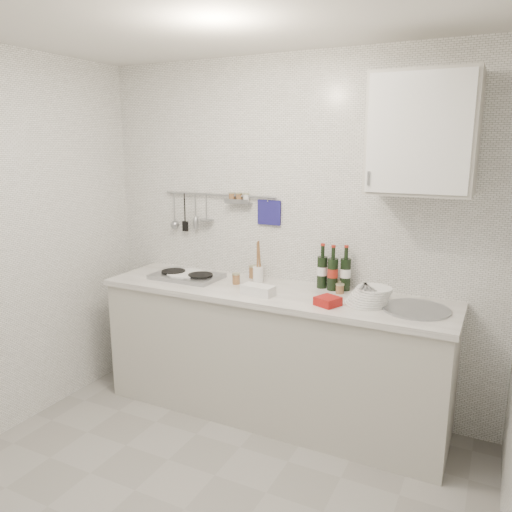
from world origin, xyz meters
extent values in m
plane|color=gray|center=(0.00, 0.00, 0.00)|extent=(3.00, 3.00, 0.00)
cube|color=silver|center=(0.00, 1.40, 1.25)|extent=(3.00, 0.02, 2.50)
cube|color=#B3B0A6|center=(0.00, 1.10, 0.44)|extent=(2.40, 0.60, 0.88)
cube|color=white|center=(0.00, 1.10, 0.90)|extent=(2.44, 0.64, 0.04)
cube|color=black|center=(0.00, 1.12, 0.05)|extent=(2.34, 0.52, 0.10)
cube|color=#93969B|center=(-0.70, 1.10, 0.94)|extent=(0.50, 0.32, 0.03)
cylinder|color=black|center=(-0.82, 1.10, 0.96)|extent=(0.18, 0.18, 0.01)
cylinder|color=black|center=(-0.58, 1.10, 0.96)|extent=(0.18, 0.18, 0.01)
cylinder|color=#93969B|center=(0.95, 1.10, 0.93)|extent=(0.40, 0.40, 0.02)
cylinder|color=#93969B|center=(0.95, 1.10, 0.87)|extent=(0.34, 0.34, 0.10)
cylinder|color=#93969B|center=(-0.58, 1.37, 1.52)|extent=(0.95, 0.02, 0.02)
cube|color=navy|center=(-0.16, 1.39, 1.41)|extent=(0.18, 0.02, 0.18)
cube|color=#B3B0A6|center=(0.90, 1.22, 1.95)|extent=(0.60, 0.35, 0.70)
cube|color=white|center=(0.90, 1.04, 1.95)|extent=(0.56, 0.01, 0.66)
cylinder|color=#93969B|center=(0.64, 1.03, 1.70)|extent=(0.01, 0.01, 0.08)
cylinder|color=#46529F|center=(-0.73, 1.10, 0.93)|extent=(0.29, 0.29, 0.01)
cylinder|color=#46529F|center=(-0.72, 1.11, 0.94)|extent=(0.29, 0.29, 0.01)
cylinder|color=#46529F|center=(-0.72, 1.11, 0.95)|extent=(0.28, 0.28, 0.01)
cylinder|color=white|center=(0.65, 1.08, 0.93)|extent=(0.26, 0.26, 0.01)
cylinder|color=white|center=(0.66, 1.08, 0.94)|extent=(0.25, 0.25, 0.01)
cylinder|color=white|center=(0.66, 1.09, 0.95)|extent=(0.25, 0.25, 0.01)
cylinder|color=white|center=(0.67, 1.09, 0.97)|extent=(0.24, 0.24, 0.01)
cylinder|color=white|center=(0.68, 1.09, 0.98)|extent=(0.24, 0.24, 0.01)
cylinder|color=white|center=(0.68, 1.10, 0.99)|extent=(0.23, 0.23, 0.01)
cylinder|color=white|center=(0.69, 1.10, 1.01)|extent=(0.22, 0.22, 0.01)
cylinder|color=white|center=(0.69, 1.11, 1.02)|extent=(0.22, 0.22, 0.01)
cube|color=white|center=(-0.04, 0.96, 0.95)|extent=(0.23, 0.13, 0.07)
cube|color=red|center=(0.45, 0.95, 0.95)|extent=(0.17, 0.17, 0.05)
cylinder|color=white|center=(-0.18, 1.24, 0.98)|extent=(0.07, 0.07, 0.11)
cylinder|color=brown|center=(-0.17, 1.24, 1.12)|extent=(0.02, 0.05, 0.22)
cylinder|color=brown|center=(-0.18, 1.25, 1.11)|extent=(0.03, 0.04, 0.21)
cylinder|color=brown|center=(-0.26, 1.33, 0.96)|extent=(0.06, 0.06, 0.08)
cylinder|color=tan|center=(-0.26, 1.33, 1.01)|extent=(0.07, 0.07, 0.01)
cylinder|color=brown|center=(0.41, 1.32, 0.95)|extent=(0.05, 0.05, 0.06)
cylinder|color=tan|center=(0.41, 1.32, 0.98)|extent=(0.06, 0.06, 0.01)
cylinder|color=brown|center=(0.44, 1.23, 0.95)|extent=(0.05, 0.05, 0.06)
cylinder|color=tan|center=(0.44, 1.23, 0.98)|extent=(0.06, 0.06, 0.01)
cylinder|color=brown|center=(-0.29, 1.12, 0.95)|extent=(0.05, 0.05, 0.07)
cylinder|color=tan|center=(-0.29, 1.12, 0.99)|extent=(0.06, 0.06, 0.01)
camera|label=1|loc=(1.36, -1.88, 1.89)|focal=35.00mm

